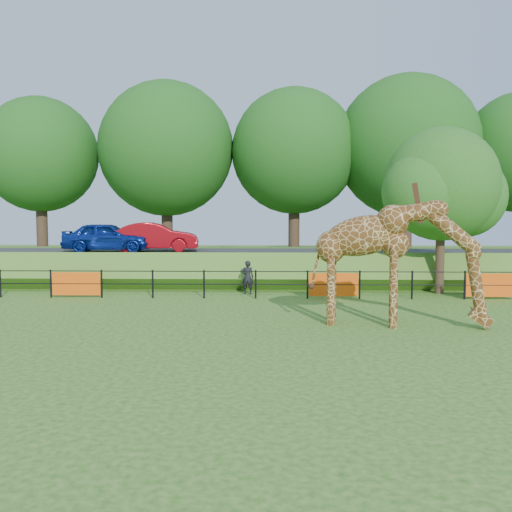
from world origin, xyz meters
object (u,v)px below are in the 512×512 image
(tree_east, at_px, (444,189))
(giraffe, at_px, (399,263))
(car_red, at_px, (154,237))
(visitor, at_px, (248,277))
(car_blue, at_px, (107,237))

(tree_east, bearing_deg, giraffe, -115.32)
(car_red, bearing_deg, giraffe, -145.99)
(car_red, relative_size, visitor, 3.12)
(car_blue, relative_size, visitor, 3.08)
(visitor, bearing_deg, tree_east, -174.29)
(car_blue, height_order, visitor, car_blue)
(car_blue, bearing_deg, car_red, -84.86)
(giraffe, xyz_separation_m, visitor, (-4.69, 6.52, -1.16))
(giraffe, distance_m, visitor, 8.11)
(giraffe, bearing_deg, car_red, 140.87)
(car_blue, distance_m, visitor, 8.38)
(visitor, height_order, tree_east, tree_east)
(car_blue, xyz_separation_m, tree_east, (14.97, -3.97, 2.14))
(giraffe, height_order, visitor, giraffe)
(giraffe, relative_size, visitor, 3.76)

